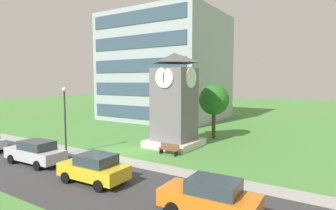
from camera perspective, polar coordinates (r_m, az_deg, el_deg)
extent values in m
plane|color=#4C893D|center=(24.31, -9.29, -9.26)|extent=(160.00, 160.00, 0.00)
cube|color=#38383A|center=(20.18, -21.85, -12.50)|extent=(120.00, 7.20, 0.01)
cube|color=#9E9E99|center=(22.90, -12.72, -10.20)|extent=(120.00, 1.60, 0.01)
cube|color=#9EA8B2|center=(44.54, -0.47, 7.56)|extent=(16.85, 14.33, 16.00)
cube|color=#384C60|center=(38.89, -6.28, -1.52)|extent=(15.50, 0.10, 1.80)
cube|color=#384C60|center=(38.66, -6.33, 3.20)|extent=(15.50, 0.10, 1.80)
cube|color=#384C60|center=(38.70, -6.37, 7.94)|extent=(15.50, 0.10, 1.80)
cube|color=#384C60|center=(39.01, -6.42, 12.64)|extent=(15.50, 0.10, 1.80)
cube|color=#384C60|center=(39.57, -6.46, 17.24)|extent=(15.50, 0.10, 1.80)
cube|color=slate|center=(25.40, 1.31, -0.50)|extent=(3.24, 3.24, 7.06)
cube|color=beige|center=(25.90, 1.30, -7.64)|extent=(4.37, 4.37, 0.60)
pyramid|color=#555155|center=(25.37, 1.33, 9.52)|extent=(3.56, 3.56, 0.91)
cylinder|color=white|center=(23.87, -0.78, 5.60)|extent=(1.78, 0.12, 1.78)
cylinder|color=white|center=(24.46, 4.70, 5.57)|extent=(0.12, 1.78, 1.78)
cube|color=black|center=(23.81, -0.87, 5.99)|extent=(0.07, 0.08, 0.53)
cube|color=black|center=(23.80, -0.89, 5.61)|extent=(0.06, 0.06, 0.80)
cube|color=brown|center=(22.85, 0.09, -8.95)|extent=(1.82, 0.56, 0.06)
cube|color=brown|center=(22.97, 0.41, -8.29)|extent=(1.80, 0.13, 0.40)
cube|color=black|center=(23.32, -1.38, -9.24)|extent=(0.10, 0.44, 0.45)
cube|color=black|center=(22.51, 1.60, -9.76)|extent=(0.10, 0.44, 0.45)
cylinder|color=#333338|center=(24.19, -20.11, -3.46)|extent=(0.14, 0.14, 5.06)
sphere|color=#F2EFCC|center=(23.96, -20.30, 2.97)|extent=(0.36, 0.36, 0.36)
cylinder|color=#513823|center=(29.55, 9.23, -3.86)|extent=(0.38, 0.38, 2.91)
sphere|color=#23671F|center=(29.27, 9.29, 1.05)|extent=(3.09, 3.09, 3.09)
cylinder|color=black|center=(27.85, -30.57, -7.37)|extent=(0.67, 0.24, 0.66)
cube|color=silver|center=(22.50, -25.32, -8.96)|extent=(4.85, 1.96, 0.76)
cube|color=#2D3842|center=(22.16, -25.03, -7.36)|extent=(2.45, 1.65, 0.60)
cylinder|color=black|center=(23.37, -29.16, -9.57)|extent=(0.67, 0.24, 0.66)
cylinder|color=black|center=(24.26, -25.57, -8.91)|extent=(0.67, 0.24, 0.66)
cylinder|color=black|center=(20.93, -24.96, -11.05)|extent=(0.67, 0.24, 0.66)
cylinder|color=black|center=(21.92, -21.15, -10.21)|extent=(0.67, 0.24, 0.66)
cube|color=gold|center=(17.40, -14.82, -12.69)|extent=(4.23, 2.04, 0.76)
cube|color=#2D3842|center=(17.06, -14.37, -10.65)|extent=(2.14, 1.74, 0.60)
cylinder|color=black|center=(17.84, -19.98, -13.65)|extent=(0.67, 0.24, 0.66)
cylinder|color=black|center=(19.01, -15.57, -12.38)|extent=(0.67, 0.24, 0.66)
cylinder|color=black|center=(16.03, -13.86, -15.64)|extent=(0.67, 0.24, 0.66)
cylinder|color=black|center=(17.32, -9.45, -13.99)|extent=(0.67, 0.24, 0.66)
cube|color=orange|center=(13.11, 8.27, -18.54)|extent=(4.40, 1.96, 0.76)
cube|color=#2D3842|center=(12.79, 9.24, -15.90)|extent=(2.23, 1.66, 0.60)
cylinder|color=black|center=(13.08, 0.86, -20.38)|extent=(0.67, 0.24, 0.66)
cylinder|color=black|center=(14.50, 4.46, -17.77)|extent=(0.67, 0.24, 0.66)
cylinder|color=black|center=(13.65, 15.29, -19.44)|extent=(0.67, 0.24, 0.66)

